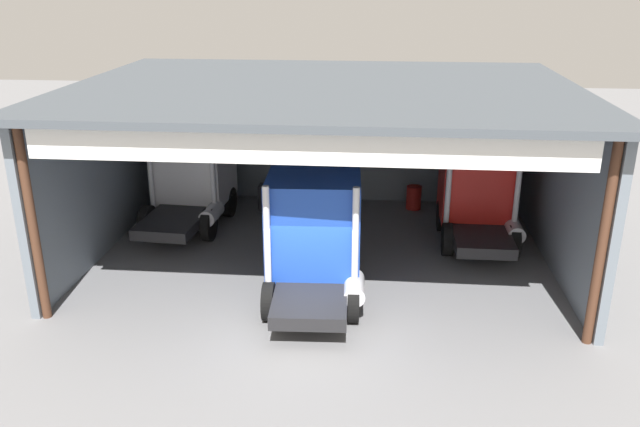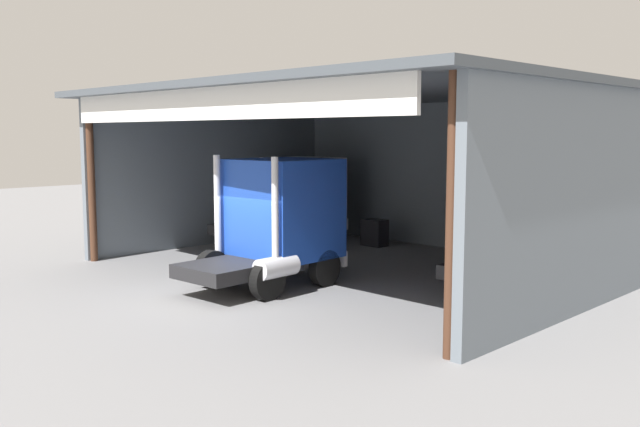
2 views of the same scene
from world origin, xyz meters
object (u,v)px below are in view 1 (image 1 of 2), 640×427
(truck_white_yard_outside, at_px, (192,177))
(tool_cart, at_px, (271,197))
(truck_blue_left_bay, at_px, (314,234))
(oil_drum, at_px, (414,197))
(truck_red_right_bay, at_px, (478,192))

(truck_white_yard_outside, xyz_separation_m, tool_cart, (2.59, 1.58, -1.23))
(truck_white_yard_outside, height_order, truck_blue_left_bay, truck_blue_left_bay)
(tool_cart, bearing_deg, oil_drum, 6.34)
(oil_drum, xyz_separation_m, tool_cart, (-5.54, -0.62, 0.04))
(truck_blue_left_bay, height_order, oil_drum, truck_blue_left_bay)
(truck_blue_left_bay, height_order, truck_red_right_bay, truck_blue_left_bay)
(truck_blue_left_bay, xyz_separation_m, tool_cart, (-2.40, 6.98, -1.37))
(truck_white_yard_outside, bearing_deg, tool_cart, 35.17)
(truck_blue_left_bay, bearing_deg, oil_drum, 64.90)
(truck_blue_left_bay, distance_m, truck_red_right_bay, 6.89)
(truck_blue_left_bay, bearing_deg, truck_red_right_bay, 39.55)
(truck_red_right_bay, bearing_deg, tool_cart, 162.93)
(truck_red_right_bay, relative_size, tool_cart, 4.56)
(truck_white_yard_outside, distance_m, truck_blue_left_bay, 7.36)
(tool_cart, bearing_deg, truck_white_yard_outside, -148.68)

